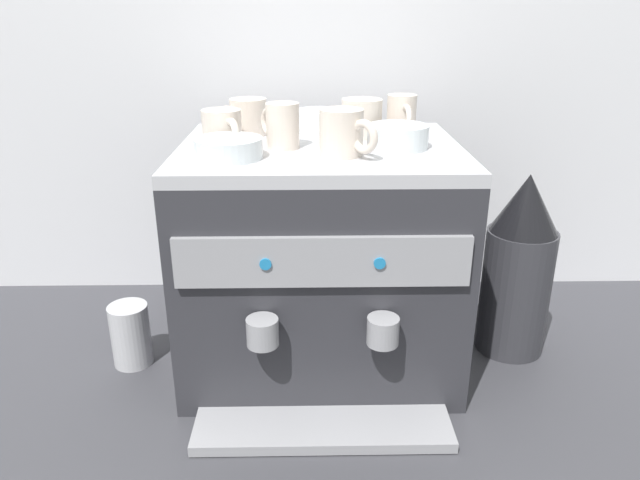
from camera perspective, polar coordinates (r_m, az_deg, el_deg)
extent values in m
plane|color=#38383D|center=(1.35, 0.00, -10.66)|extent=(4.00, 4.00, 0.00)
cube|color=silver|center=(1.50, -0.27, 17.03)|extent=(2.80, 0.03, 1.20)
cube|color=#2D2D33|center=(1.24, 0.00, -1.96)|extent=(0.55, 0.45, 0.45)
cube|color=#B7B7BC|center=(1.17, 0.00, 8.63)|extent=(0.55, 0.45, 0.02)
cube|color=#939399|center=(0.99, 0.25, -2.13)|extent=(0.50, 0.01, 0.09)
cylinder|color=#1E7AB7|center=(0.99, -5.28, -2.32)|extent=(0.02, 0.01, 0.02)
cylinder|color=#1E7AB7|center=(0.99, 5.78, -2.24)|extent=(0.02, 0.01, 0.02)
cube|color=#939399|center=(1.12, 0.28, -17.67)|extent=(0.46, 0.12, 0.02)
cylinder|color=#939399|center=(1.03, -5.58, -8.83)|extent=(0.06, 0.06, 0.05)
cylinder|color=#939399|center=(1.03, 6.09, -8.71)|extent=(0.06, 0.06, 0.05)
cylinder|color=beige|center=(1.26, 7.87, 11.89)|extent=(0.06, 0.06, 0.08)
torus|color=beige|center=(1.22, 8.34, 11.52)|extent=(0.02, 0.06, 0.06)
cylinder|color=beige|center=(1.07, 2.07, 10.35)|extent=(0.08, 0.08, 0.08)
torus|color=beige|center=(1.04, 4.25, 9.91)|extent=(0.05, 0.05, 0.06)
cylinder|color=beige|center=(1.17, -9.43, 10.69)|extent=(0.08, 0.08, 0.07)
torus|color=beige|center=(1.13, -8.50, 10.31)|extent=(0.04, 0.05, 0.05)
cylinder|color=beige|center=(1.23, 4.04, 11.64)|extent=(0.08, 0.08, 0.08)
torus|color=beige|center=(1.19, 2.41, 11.31)|extent=(0.05, 0.05, 0.06)
cylinder|color=beige|center=(1.13, -3.62, 10.96)|extent=(0.06, 0.06, 0.08)
torus|color=beige|center=(1.17, -4.85, 11.28)|extent=(0.04, 0.05, 0.06)
cylinder|color=beige|center=(1.26, -6.92, 11.73)|extent=(0.08, 0.08, 0.07)
torus|color=beige|center=(1.24, -9.02, 11.43)|extent=(0.05, 0.04, 0.06)
cylinder|color=silver|center=(1.30, 0.03, 11.49)|extent=(0.10, 0.10, 0.04)
cylinder|color=silver|center=(1.30, 0.03, 10.77)|extent=(0.06, 0.06, 0.01)
cylinder|color=silver|center=(1.15, 7.51, 9.90)|extent=(0.12, 0.12, 0.04)
cylinder|color=silver|center=(1.15, 7.47, 9.11)|extent=(0.06, 0.06, 0.01)
cylinder|color=silver|center=(1.07, -8.82, 8.77)|extent=(0.12, 0.12, 0.04)
cylinder|color=silver|center=(1.07, -8.78, 8.07)|extent=(0.07, 0.07, 0.01)
cylinder|color=#333338|center=(1.36, 18.30, -4.71)|extent=(0.15, 0.15, 0.28)
cone|color=black|center=(1.29, 19.35, 3.36)|extent=(0.14, 0.14, 0.12)
cylinder|color=#B7B7BC|center=(1.34, -17.81, -8.69)|extent=(0.08, 0.08, 0.14)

